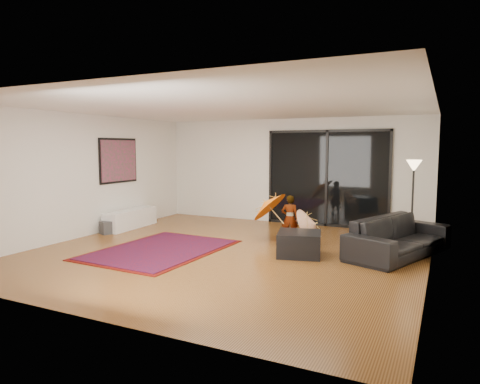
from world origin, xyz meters
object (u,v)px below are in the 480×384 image
Objects in this scene: media_console at (131,219)px; ottoman at (299,244)px; sofa at (399,237)px; child at (290,218)px.

media_console reaches higher than ottoman.
sofa is 2.45× the size of child.
media_console is 4.64m from ottoman.
sofa is 2.22m from child.
child is at bearing 1.36° from media_console.
media_console is 1.67× the size of child.
media_console is at bearing -12.73° from child.
sofa is at bearing 155.73° from child.
sofa is at bearing 26.07° from ottoman.
child is (-2.20, 0.28, 0.14)m from sofa.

